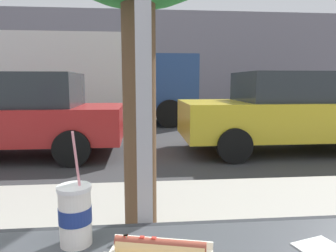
{
  "coord_description": "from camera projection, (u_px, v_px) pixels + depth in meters",
  "views": [
    {
      "loc": [
        -0.01,
        -0.91,
        1.45
      ],
      "look_at": [
        0.33,
        2.78,
        0.91
      ],
      "focal_mm": 32.72,
      "sensor_mm": 36.0,
      "label": 1
    }
  ],
  "objects": [
    {
      "name": "sidewalk_strip",
      "position": [
        143.0,
        241.0,
        2.67
      ],
      "size": [
        16.0,
        2.8,
        0.14
      ],
      "primitive_type": "cube",
      "color": "#B2ADA3",
      "rests_on": "ground"
    },
    {
      "name": "parked_car_yellow",
      "position": [
        286.0,
        111.0,
        6.41
      ],
      "size": [
        4.24,
        1.97,
        1.65
      ],
      "color": "gold",
      "rests_on": "ground"
    },
    {
      "name": "building_facade_far",
      "position": [
        139.0,
        58.0,
        20.54
      ],
      "size": [
        28.0,
        1.2,
        6.08
      ],
      "primitive_type": "cube",
      "color": "gray",
      "rests_on": "ground"
    },
    {
      "name": "hotdog_tray_near",
      "position": [
        160.0,
        249.0,
        0.81
      ],
      "size": [
        0.29,
        0.16,
        0.05
      ],
      "color": "silver",
      "rests_on": "window_counter"
    },
    {
      "name": "box_truck",
      "position": [
        89.0,
        77.0,
        10.44
      ],
      "size": [
        6.92,
        2.44,
        2.97
      ],
      "color": "silver",
      "rests_on": "ground"
    },
    {
      "name": "ground_plane",
      "position": [
        140.0,
        132.0,
        8.99
      ],
      "size": [
        60.0,
        60.0,
        0.0
      ],
      "primitive_type": "plane",
      "color": "#38383A"
    },
    {
      "name": "parked_car_red",
      "position": [
        13.0,
        114.0,
        5.91
      ],
      "size": [
        4.3,
        1.92,
        1.63
      ],
      "color": "red",
      "rests_on": "ground"
    },
    {
      "name": "napkin_wrapper",
      "position": [
        319.0,
        247.0,
        0.85
      ],
      "size": [
        0.14,
        0.12,
        0.0
      ],
      "primitive_type": "cube",
      "rotation": [
        0.0,
        0.0,
        0.28
      ],
      "color": "white",
      "rests_on": "window_counter"
    },
    {
      "name": "soda_cup_left",
      "position": [
        75.0,
        214.0,
        0.86
      ],
      "size": [
        0.1,
        0.1,
        0.33
      ],
      "color": "white",
      "rests_on": "window_counter"
    }
  ]
}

